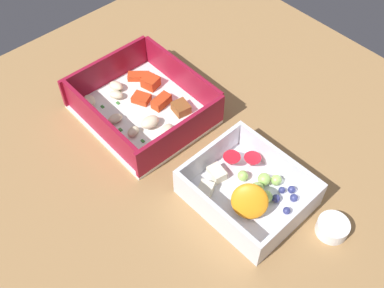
% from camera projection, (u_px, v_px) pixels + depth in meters
% --- Properties ---
extents(table_surface, '(0.80, 0.80, 0.02)m').
position_uv_depth(table_surface, '(193.00, 163.00, 0.68)').
color(table_surface, '#9E7547').
rests_on(table_surface, ground).
extents(pasta_container, '(0.19, 0.17, 0.06)m').
position_uv_depth(pasta_container, '(144.00, 105.00, 0.72)').
color(pasta_container, white).
rests_on(pasta_container, table_surface).
extents(fruit_bowl, '(0.16, 0.13, 0.05)m').
position_uv_depth(fruit_bowl, '(247.00, 190.00, 0.62)').
color(fruit_bowl, white).
rests_on(fruit_bowl, table_surface).
extents(paper_cup_liner, '(0.04, 0.04, 0.02)m').
position_uv_depth(paper_cup_liner, '(332.00, 228.00, 0.59)').
color(paper_cup_liner, white).
rests_on(paper_cup_liner, table_surface).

